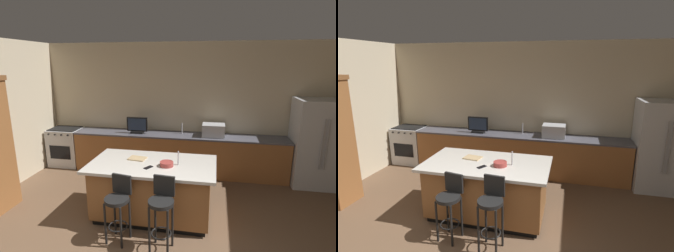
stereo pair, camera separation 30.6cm
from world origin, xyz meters
The scene contains 14 objects.
wall_back centered at (0.00, 4.02, 1.46)m, with size 7.02×0.12×2.91m, color beige.
counter_back centered at (-0.08, 3.64, 0.45)m, with size 4.74×0.62×0.90m.
kitchen_island centered at (-0.22, 1.83, 0.47)m, with size 1.99×1.09×0.92m.
refrigerator centered at (2.75, 3.56, 0.89)m, with size 0.90×0.80×1.77m.
range_oven centered at (-2.83, 3.64, 0.46)m, with size 0.74×0.63×0.92m.
microwave centered at (0.70, 3.64, 1.04)m, with size 0.48×0.36×0.27m, color #B7BABF.
tv_monitor centered at (-1.00, 3.59, 1.07)m, with size 0.47×0.16×0.37m.
sink_faucet_back centered at (0.00, 3.74, 1.02)m, with size 0.02×0.02×0.24m, color #B2B2B7.
sink_faucet_island centered at (0.19, 1.83, 1.03)m, with size 0.02×0.02×0.22m, color #B2B2B7.
bar_stool_left centered at (-0.55, 1.15, 0.56)m, with size 0.34×0.36×0.95m.
bar_stool_right centered at (0.08, 1.07, 0.62)m, with size 0.34×0.35×1.02m.
fruit_bowl centered at (0.02, 1.74, 0.96)m, with size 0.21×0.21×0.07m, color #993833.
cell_phone centered at (-0.24, 1.63, 0.93)m, with size 0.07×0.15×0.01m, color black.
cutting_board centered at (-0.51, 1.96, 0.93)m, with size 0.28×0.20×0.02m, color tan.
Camera 1 is at (0.72, -1.94, 2.47)m, focal length 28.00 mm.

